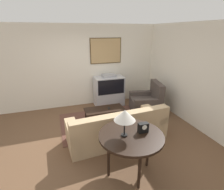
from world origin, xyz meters
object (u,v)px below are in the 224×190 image
(armchair, at_px, (147,103))
(coffee_table, at_px, (105,110))
(mantel_clock, at_px, (143,128))
(table_lamp, at_px, (125,115))
(tv, at_px, (109,91))
(couch, at_px, (118,129))
(console_table, at_px, (131,138))

(armchair, distance_m, coffee_table, 1.48)
(mantel_clock, bearing_deg, table_lamp, 179.87)
(tv, relative_size, couch, 0.47)
(couch, distance_m, mantel_clock, 1.20)
(tv, xyz_separation_m, coffee_table, (-0.48, -1.12, -0.17))
(table_lamp, xyz_separation_m, mantel_clock, (0.35, -0.00, -0.29))
(couch, bearing_deg, mantel_clock, 91.15)
(tv, distance_m, table_lamp, 3.29)
(table_lamp, distance_m, mantel_clock, 0.46)
(couch, relative_size, armchair, 2.18)
(console_table, distance_m, table_lamp, 0.47)
(console_table, height_order, mantel_clock, mantel_clock)
(console_table, relative_size, mantel_clock, 6.32)
(couch, height_order, mantel_clock, mantel_clock)
(table_lamp, bearing_deg, armchair, 52.58)
(mantel_clock, bearing_deg, coffee_table, 93.43)
(coffee_table, xyz_separation_m, mantel_clock, (0.12, -2.02, 0.55))
(couch, distance_m, coffee_table, 0.99)
(armchair, relative_size, table_lamp, 2.26)
(console_table, bearing_deg, armchair, 54.81)
(couch, height_order, console_table, couch)
(tv, relative_size, armchair, 1.03)
(armchair, bearing_deg, coffee_table, -68.91)
(console_table, xyz_separation_m, mantel_clock, (0.22, 0.01, 0.16))
(coffee_table, relative_size, table_lamp, 2.34)
(coffee_table, bearing_deg, tv, 66.68)
(tv, bearing_deg, mantel_clock, -96.55)
(tv, height_order, console_table, tv)
(tv, height_order, mantel_clock, tv)
(tv, xyz_separation_m, table_lamp, (-0.71, -3.14, 0.67))
(armchair, relative_size, coffee_table, 0.96)
(tv, xyz_separation_m, console_table, (-0.58, -3.15, 0.22))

